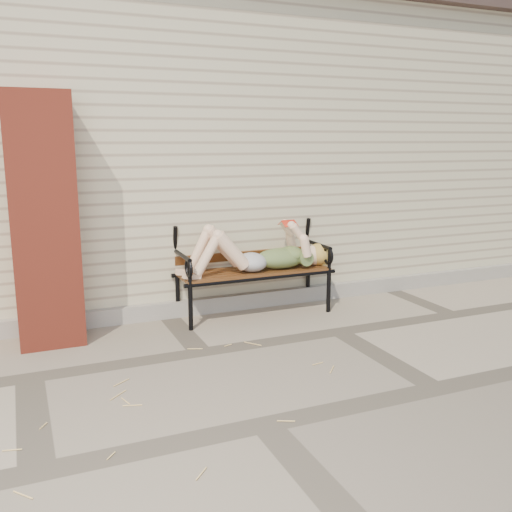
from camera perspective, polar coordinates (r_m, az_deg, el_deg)
name	(u,v)px	position (r m, az deg, el deg)	size (l,w,h in m)	color
ground	(339,332)	(5.03, 8.30, -7.50)	(80.00, 80.00, 0.00)	gray
house_wall	(221,150)	(7.48, -3.51, 10.54)	(8.00, 4.00, 3.00)	beige
house_roof	(219,14)	(7.63, -3.68, 23.03)	(8.30, 4.30, 0.30)	#40312E
foundation_strip	(290,296)	(5.82, 3.37, -3.98)	(8.00, 0.10, 0.15)	gray
brick_pillar	(44,221)	(4.84, -20.47, 3.34)	(0.50, 0.50, 2.00)	#A33624
garden_bench	(250,254)	(5.41, -0.58, 0.20)	(1.56, 0.62, 1.01)	black
reading_woman	(257,253)	(5.29, 0.05, 0.32)	(1.47, 0.33, 0.46)	#0A4148
straw_scatter	(169,398)	(3.81, -8.73, -13.88)	(2.72, 1.61, 0.01)	#E8BF71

